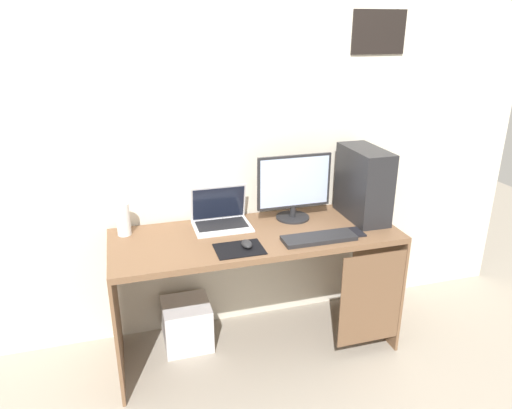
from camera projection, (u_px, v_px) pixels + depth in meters
The scene contains 12 objects.
ground_plane at pixel (256, 344), 3.01m from camera, with size 8.00×8.00×0.00m, color #9E9384.
wall_back at pixel (240, 132), 2.87m from camera, with size 4.00×0.05×2.60m.
desk at pixel (260, 256), 2.78m from camera, with size 1.67×0.63×0.78m.
pc_tower at pixel (363, 184), 2.89m from camera, with size 0.19×0.41×0.44m, color #232326.
monitor at pixel (294, 188), 2.87m from camera, with size 0.47×0.21×0.41m.
laptop at pixel (221, 218), 2.83m from camera, with size 0.34×0.25×0.24m.
speaker at pixel (123, 219), 2.69m from camera, with size 0.08×0.08×0.19m, color white.
keyboard at pixel (319, 238), 2.65m from camera, with size 0.42×0.14×0.02m, color #232326.
mousepad at pixel (239, 249), 2.54m from camera, with size 0.26×0.20×0.01m, color black.
mouse_left at pixel (247, 244), 2.55m from camera, with size 0.06×0.10×0.03m, color #232326.
cell_phone at pixel (356, 232), 2.74m from camera, with size 0.07×0.13×0.01m, color black.
subwoofer at pixel (187, 324), 2.97m from camera, with size 0.29×0.29×0.29m, color silver.
Camera 1 is at (-0.70, -2.40, 1.90)m, focal length 33.00 mm.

